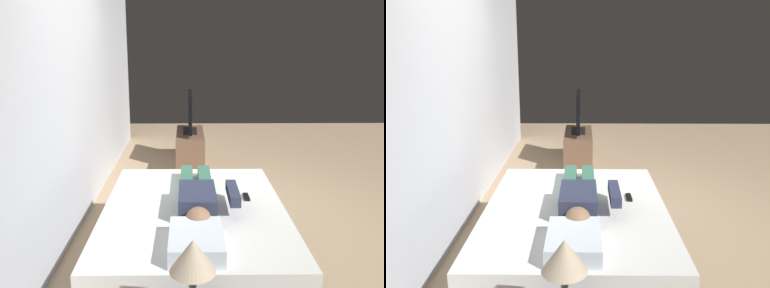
% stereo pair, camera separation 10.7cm
% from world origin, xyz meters
% --- Properties ---
extents(ground_plane, '(10.00, 10.00, 0.00)m').
position_xyz_m(ground_plane, '(0.00, 0.00, 0.00)').
color(ground_plane, tan).
extents(back_wall, '(6.40, 0.10, 2.80)m').
position_xyz_m(back_wall, '(0.40, 1.49, 1.40)').
color(back_wall, silver).
rests_on(back_wall, ground).
extents(bed, '(2.00, 1.51, 0.54)m').
position_xyz_m(bed, '(-0.92, 0.30, 0.26)').
color(bed, '#333338').
rests_on(bed, ground).
extents(pillow, '(0.48, 0.34, 0.12)m').
position_xyz_m(pillow, '(-1.60, 0.30, 0.60)').
color(pillow, white).
rests_on(pillow, bed).
extents(person, '(1.26, 0.46, 0.18)m').
position_xyz_m(person, '(-0.89, 0.26, 0.62)').
color(person, '#2D334C').
rests_on(person, bed).
extents(remote, '(0.15, 0.04, 0.02)m').
position_xyz_m(remote, '(-0.74, -0.14, 0.55)').
color(remote, black).
rests_on(remote, bed).
extents(tv_stand, '(1.10, 0.40, 0.50)m').
position_xyz_m(tv_stand, '(1.90, 0.31, 0.25)').
color(tv_stand, brown).
rests_on(tv_stand, ground).
extents(tv, '(0.88, 0.20, 0.59)m').
position_xyz_m(tv, '(1.90, 0.31, 0.78)').
color(tv, black).
rests_on(tv, tv_stand).
extents(lamp, '(0.22, 0.22, 0.42)m').
position_xyz_m(lamp, '(-2.22, 0.33, 0.85)').
color(lamp, '#59595B').
rests_on(lamp, nightstand).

